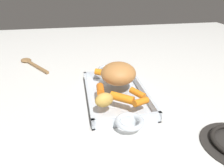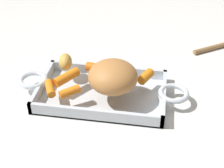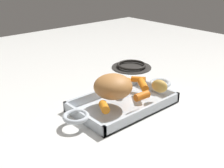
# 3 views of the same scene
# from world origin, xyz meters

# --- Properties ---
(ground_plane) EXTENTS (2.32, 2.32, 0.00)m
(ground_plane) POSITION_xyz_m (0.00, 0.00, 0.00)
(ground_plane) COLOR silver
(roasting_dish) EXTENTS (0.43, 0.19, 0.04)m
(roasting_dish) POSITION_xyz_m (0.00, 0.00, 0.01)
(roasting_dish) COLOR silver
(roasting_dish) RESTS_ON ground_plane
(pork_roast) EXTENTS (0.14, 0.14, 0.07)m
(pork_roast) POSITION_xyz_m (-0.03, 0.01, 0.07)
(pork_roast) COLOR #B7773E
(pork_roast) RESTS_ON roasting_dish
(baby_carrot_long) EXTENTS (0.06, 0.07, 0.03)m
(baby_carrot_long) POSITION_xyz_m (0.09, 0.00, 0.05)
(baby_carrot_long) COLOR orange
(baby_carrot_long) RESTS_ON roasting_dish
(baby_carrot_short) EXTENTS (0.05, 0.05, 0.02)m
(baby_carrot_short) POSITION_xyz_m (0.07, 0.05, 0.05)
(baby_carrot_short) COLOR orange
(baby_carrot_short) RESTS_ON roasting_dish
(baby_carrot_southwest) EXTENTS (0.05, 0.03, 0.02)m
(baby_carrot_southwest) POSITION_xyz_m (0.02, -0.05, 0.05)
(baby_carrot_southwest) COLOR orange
(baby_carrot_southwest) RESTS_ON roasting_dish
(baby_carrot_center_right) EXTENTS (0.04, 0.05, 0.03)m
(baby_carrot_center_right) POSITION_xyz_m (-0.11, -0.03, 0.05)
(baby_carrot_center_right) COLOR orange
(baby_carrot_center_right) RESTS_ON roasting_dish
(baby_carrot_center_left) EXTENTS (0.04, 0.05, 0.02)m
(baby_carrot_center_left) POSITION_xyz_m (0.12, 0.05, 0.05)
(baby_carrot_center_left) COLOR orange
(baby_carrot_center_left) RESTS_ON roasting_dish
(potato_near_roast) EXTENTS (0.04, 0.06, 0.04)m
(potato_near_roast) POSITION_xyz_m (0.10, -0.05, 0.06)
(potato_near_roast) COLOR gold
(potato_near_roast) RESTS_ON roasting_dish
(serving_spoon) EXTENTS (0.21, 0.15, 0.01)m
(serving_spoon) POSITION_xyz_m (-0.36, -0.32, 0.01)
(serving_spoon) COLOR olive
(serving_spoon) RESTS_ON ground_plane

